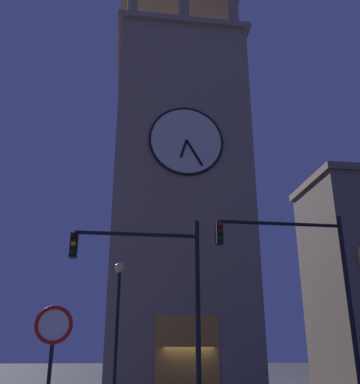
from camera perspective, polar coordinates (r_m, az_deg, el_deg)
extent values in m
cube|color=gray|center=(28.37, -0.40, -1.86)|extent=(8.13, 8.21, 22.40)
cube|color=gray|center=(33.78, -0.35, 16.79)|extent=(8.73, 8.81, 0.40)
cylinder|color=gray|center=(33.07, 6.98, 22.77)|extent=(0.70, 0.70, 3.85)
cylinder|color=gray|center=(32.53, 0.52, 23.49)|extent=(0.70, 0.70, 3.85)
cylinder|color=gray|center=(38.31, 4.30, 15.71)|extent=(0.70, 0.70, 3.85)
cylinder|color=gray|center=(37.84, -1.06, 16.17)|extent=(0.70, 0.70, 3.85)
cylinder|color=gray|center=(37.69, -6.52, 16.49)|extent=(0.70, 0.70, 3.85)
cube|color=gray|center=(36.51, -0.34, 22.11)|extent=(8.73, 8.81, 0.40)
cylinder|color=black|center=(37.53, -0.33, 23.77)|extent=(0.12, 0.12, 2.56)
cylinder|color=silver|center=(25.59, 0.81, 6.70)|extent=(4.25, 0.12, 4.25)
torus|color=black|center=(25.57, 0.82, 6.72)|extent=(4.41, 0.16, 4.41)
cube|color=black|center=(25.23, 0.49, 5.69)|extent=(0.44, 0.06, 1.16)
cube|color=black|center=(25.22, 1.88, 5.16)|extent=(1.01, 0.06, 1.62)
cube|color=orange|center=(22.88, 0.93, -20.84)|extent=(3.20, 0.24, 4.00)
cylinder|color=black|center=(13.66, 2.36, -16.42)|extent=(0.16, 0.16, 6.22)
cylinder|color=black|center=(13.89, -5.65, -5.53)|extent=(3.84, 0.12, 0.12)
cube|color=black|center=(13.86, -13.71, -6.82)|extent=(0.22, 0.30, 0.75)
sphere|color=#360505|center=(13.75, -13.68, -5.53)|extent=(0.16, 0.16, 0.16)
sphere|color=orange|center=(13.69, -13.77, -6.54)|extent=(0.16, 0.16, 0.16)
sphere|color=#063316|center=(13.64, -13.86, -7.56)|extent=(0.16, 0.16, 0.16)
cylinder|color=black|center=(15.99, 21.47, -14.69)|extent=(0.16, 0.16, 6.77)
cylinder|color=black|center=(15.61, 12.96, -4.06)|extent=(4.38, 0.12, 0.12)
cube|color=black|center=(14.88, 5.13, -5.40)|extent=(0.22, 0.30, 0.75)
sphere|color=red|center=(14.78, 5.25, -4.19)|extent=(0.16, 0.16, 0.16)
sphere|color=#392705|center=(14.72, 5.28, -5.13)|extent=(0.16, 0.16, 0.16)
sphere|color=#063316|center=(14.65, 5.31, -6.07)|extent=(0.16, 0.16, 0.16)
cylinder|color=black|center=(19.17, -8.32, -18.50)|extent=(0.14, 0.14, 5.48)
sphere|color=#F9DB8C|center=(19.49, -7.88, -9.77)|extent=(0.44, 0.44, 0.44)
cylinder|color=white|center=(9.77, -16.16, -16.33)|extent=(0.70, 0.04, 0.70)
torus|color=red|center=(9.75, -16.17, -16.32)|extent=(0.78, 0.08, 0.78)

